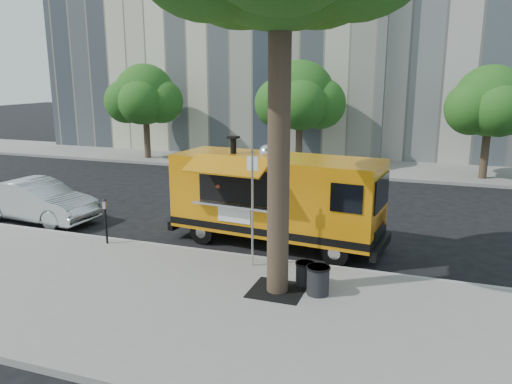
{
  "coord_description": "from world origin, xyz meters",
  "views": [
    {
      "loc": [
        5.65,
        -12.82,
        4.93
      ],
      "look_at": [
        1.09,
        0.0,
        1.7
      ],
      "focal_mm": 35.0,
      "sensor_mm": 36.0,
      "label": 1
    }
  ],
  "objects_px": {
    "sedan": "(38,201)",
    "trash_bin_left": "(305,273)",
    "far_tree_b": "(300,96)",
    "trash_bin_right": "(318,279)",
    "food_truck": "(275,197)",
    "far_tree_a": "(145,95)",
    "sign_post": "(252,201)",
    "far_tree_c": "(490,101)",
    "parking_meter": "(105,216)"
  },
  "relations": [
    {
      "from": "sedan",
      "to": "trash_bin_left",
      "type": "distance_m",
      "value": 10.31
    },
    {
      "from": "far_tree_b",
      "to": "trash_bin_right",
      "type": "height_order",
      "value": "far_tree_b"
    },
    {
      "from": "food_truck",
      "to": "far_tree_b",
      "type": "bearing_deg",
      "value": 107.42
    },
    {
      "from": "far_tree_b",
      "to": "far_tree_a",
      "type": "bearing_deg",
      "value": -177.46
    },
    {
      "from": "sedan",
      "to": "sign_post",
      "type": "bearing_deg",
      "value": -97.14
    },
    {
      "from": "food_truck",
      "to": "sedan",
      "type": "relative_size",
      "value": 1.51
    },
    {
      "from": "sedan",
      "to": "far_tree_c",
      "type": "bearing_deg",
      "value": -46.08
    },
    {
      "from": "trash_bin_left",
      "to": "far_tree_c",
      "type": "bearing_deg",
      "value": 71.57
    },
    {
      "from": "parking_meter",
      "to": "far_tree_a",
      "type": "bearing_deg",
      "value": 117.15
    },
    {
      "from": "parking_meter",
      "to": "food_truck",
      "type": "distance_m",
      "value": 4.89
    },
    {
      "from": "food_truck",
      "to": "sedan",
      "type": "xyz_separation_m",
      "value": [
        -8.36,
        -0.37,
        -0.75
      ]
    },
    {
      "from": "parking_meter",
      "to": "food_truck",
      "type": "bearing_deg",
      "value": 23.32
    },
    {
      "from": "far_tree_b",
      "to": "trash_bin_right",
      "type": "bearing_deg",
      "value": -73.67
    },
    {
      "from": "sign_post",
      "to": "trash_bin_left",
      "type": "xyz_separation_m",
      "value": [
        1.56,
        -0.73,
        -1.4
      ]
    },
    {
      "from": "far_tree_c",
      "to": "trash_bin_right",
      "type": "relative_size",
      "value": 8.06
    },
    {
      "from": "far_tree_c",
      "to": "trash_bin_right",
      "type": "height_order",
      "value": "far_tree_c"
    },
    {
      "from": "far_tree_a",
      "to": "far_tree_b",
      "type": "distance_m",
      "value": 9.01
    },
    {
      "from": "far_tree_a",
      "to": "parking_meter",
      "type": "distance_m",
      "value": 15.59
    },
    {
      "from": "food_truck",
      "to": "trash_bin_right",
      "type": "height_order",
      "value": "food_truck"
    },
    {
      "from": "food_truck",
      "to": "sign_post",
      "type": "bearing_deg",
      "value": -81.75
    },
    {
      "from": "food_truck",
      "to": "trash_bin_left",
      "type": "relative_size",
      "value": 11.8
    },
    {
      "from": "far_tree_a",
      "to": "trash_bin_right",
      "type": "bearing_deg",
      "value": -47.94
    },
    {
      "from": "far_tree_a",
      "to": "sign_post",
      "type": "distance_m",
      "value": 18.14
    },
    {
      "from": "food_truck",
      "to": "trash_bin_left",
      "type": "bearing_deg",
      "value": -54.12
    },
    {
      "from": "trash_bin_left",
      "to": "trash_bin_right",
      "type": "relative_size",
      "value": 0.85
    },
    {
      "from": "far_tree_a",
      "to": "sedan",
      "type": "relative_size",
      "value": 1.24
    },
    {
      "from": "food_truck",
      "to": "trash_bin_right",
      "type": "distance_m",
      "value": 3.95
    },
    {
      "from": "trash_bin_right",
      "to": "far_tree_c",
      "type": "bearing_deg",
      "value": 73.37
    },
    {
      "from": "sedan",
      "to": "trash_bin_left",
      "type": "height_order",
      "value": "sedan"
    },
    {
      "from": "sign_post",
      "to": "food_truck",
      "type": "xyz_separation_m",
      "value": [
        -0.09,
        2.12,
        -0.38
      ]
    },
    {
      "from": "sedan",
      "to": "trash_bin_right",
      "type": "distance_m",
      "value": 10.78
    },
    {
      "from": "far_tree_a",
      "to": "trash_bin_left",
      "type": "xyz_separation_m",
      "value": [
        13.11,
        -14.58,
        -3.33
      ]
    },
    {
      "from": "far_tree_a",
      "to": "sedan",
      "type": "xyz_separation_m",
      "value": [
        3.11,
        -12.1,
        -3.06
      ]
    },
    {
      "from": "parking_meter",
      "to": "trash_bin_left",
      "type": "height_order",
      "value": "parking_meter"
    },
    {
      "from": "far_tree_a",
      "to": "far_tree_c",
      "type": "distance_m",
      "value": 18.0
    },
    {
      "from": "trash_bin_right",
      "to": "far_tree_b",
      "type": "bearing_deg",
      "value": 106.33
    },
    {
      "from": "far_tree_c",
      "to": "parking_meter",
      "type": "relative_size",
      "value": 3.9
    },
    {
      "from": "far_tree_b",
      "to": "sign_post",
      "type": "bearing_deg",
      "value": -79.85
    },
    {
      "from": "far_tree_b",
      "to": "food_truck",
      "type": "relative_size",
      "value": 0.85
    },
    {
      "from": "far_tree_a",
      "to": "trash_bin_right",
      "type": "distance_m",
      "value": 20.42
    },
    {
      "from": "far_tree_c",
      "to": "trash_bin_left",
      "type": "bearing_deg",
      "value": -108.43
    },
    {
      "from": "far_tree_a",
      "to": "parking_meter",
      "type": "bearing_deg",
      "value": -62.85
    },
    {
      "from": "sign_post",
      "to": "parking_meter",
      "type": "distance_m",
      "value": 4.64
    },
    {
      "from": "far_tree_b",
      "to": "sedan",
      "type": "distance_m",
      "value": 14.16
    },
    {
      "from": "far_tree_a",
      "to": "far_tree_b",
      "type": "bearing_deg",
      "value": 2.54
    },
    {
      "from": "parking_meter",
      "to": "trash_bin_left",
      "type": "distance_m",
      "value": 6.2
    },
    {
      "from": "far_tree_a",
      "to": "far_tree_c",
      "type": "height_order",
      "value": "far_tree_a"
    },
    {
      "from": "sedan",
      "to": "trash_bin_left",
      "type": "xyz_separation_m",
      "value": [
        10.0,
        -2.48,
        -0.27
      ]
    },
    {
      "from": "trash_bin_right",
      "to": "sign_post",
      "type": "bearing_deg",
      "value": 150.29
    },
    {
      "from": "sign_post",
      "to": "far_tree_b",
      "type": "bearing_deg",
      "value": 100.15
    }
  ]
}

